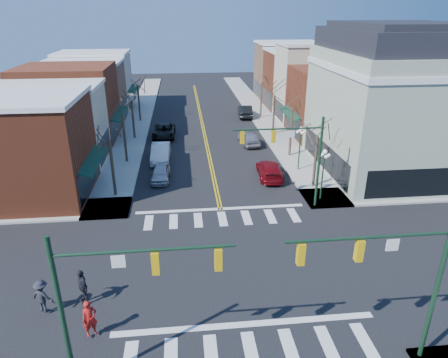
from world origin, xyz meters
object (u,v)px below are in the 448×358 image
object	(u,v)px
lamppost_midblock	(300,141)
car_left_near	(161,173)
car_left_far	(164,131)
car_right_near	(270,170)
car_right_mid	(249,138)
pedestrian_dark_a	(82,286)
pedestrian_red_a	(90,319)
car_right_far	(245,111)
victorian_corner	(394,101)
lamppost_corner	(323,166)
pedestrian_dark_b	(42,296)
car_left_mid	(161,153)

from	to	relation	value
lamppost_midblock	car_left_near	world-z (taller)	lamppost_midblock
car_left_far	car_right_near	xyz separation A→B (m)	(10.02, -13.58, -0.02)
car_right_mid	pedestrian_dark_a	size ratio (longest dim) A/B	2.43
car_left_near	pedestrian_red_a	xyz separation A→B (m)	(-2.50, -18.74, 0.40)
car_right_near	pedestrian_red_a	size ratio (longest dim) A/B	2.74
car_left_far	car_right_far	xyz separation A→B (m)	(11.23, 8.79, 0.08)
pedestrian_red_a	victorian_corner	bearing A→B (deg)	11.82
car_right_near	pedestrian_dark_a	world-z (taller)	pedestrian_dark_a
car_left_near	lamppost_midblock	bearing A→B (deg)	6.19
car_left_near	pedestrian_dark_a	bearing A→B (deg)	-99.27
victorian_corner	pedestrian_red_a	world-z (taller)	victorian_corner
car_right_near	car_right_far	size ratio (longest dim) A/B	1.00
car_right_mid	lamppost_midblock	bearing A→B (deg)	107.24
lamppost_corner	car_right_mid	bearing A→B (deg)	102.79
pedestrian_dark_b	victorian_corner	bearing A→B (deg)	-125.66
victorian_corner	car_right_far	size ratio (longest dim) A/B	2.78
victorian_corner	lamppost_midblock	xyz separation A→B (m)	(-8.30, 0.50, -3.70)
victorian_corner	car_right_mid	distance (m)	15.87
victorian_corner	lamppost_corner	world-z (taller)	victorian_corner
car_right_mid	car_right_far	size ratio (longest dim) A/B	0.91
car_right_near	car_left_near	bearing A→B (deg)	0.98
car_left_near	car_right_far	world-z (taller)	car_right_far
victorian_corner	car_right_mid	size ratio (longest dim) A/B	3.06
car_left_far	pedestrian_dark_b	xyz separation A→B (m)	(-5.10, -29.92, 0.29)
victorian_corner	pedestrian_dark_b	xyz separation A→B (m)	(-26.50, -17.19, -5.60)
victorian_corner	car_left_far	bearing A→B (deg)	149.27
car_right_mid	car_right_far	distance (m)	12.63
pedestrian_dark_b	pedestrian_dark_a	bearing A→B (deg)	-142.47
lamppost_corner	car_left_far	bearing A→B (deg)	124.98
pedestrian_dark_b	car_left_mid	bearing A→B (deg)	-81.48
car_left_mid	car_right_mid	world-z (taller)	car_left_mid
car_left_far	car_right_far	size ratio (longest dim) A/B	1.07
car_right_mid	victorian_corner	bearing A→B (deg)	137.89
car_left_mid	pedestrian_dark_b	size ratio (longest dim) A/B	2.82
car_left_near	pedestrian_dark_b	xyz separation A→B (m)	(-5.20, -16.82, 0.37)
lamppost_midblock	car_left_far	world-z (taller)	lamppost_midblock
pedestrian_dark_a	pedestrian_dark_b	xyz separation A→B (m)	(-1.85, -0.54, -0.05)
lamppost_corner	pedestrian_dark_a	xyz separation A→B (m)	(-16.35, -10.66, -1.85)
car_left_mid	pedestrian_red_a	xyz separation A→B (m)	(-2.30, -23.81, 0.24)
car_left_far	pedestrian_red_a	world-z (taller)	pedestrian_red_a
pedestrian_dark_a	pedestrian_red_a	bearing A→B (deg)	-13.37
lamppost_corner	car_right_mid	size ratio (longest dim) A/B	0.93
car_left_near	car_left_far	size ratio (longest dim) A/B	0.73
car_right_near	lamppost_corner	bearing A→B (deg)	124.74
lamppost_midblock	lamppost_corner	bearing A→B (deg)	-90.00
car_right_far	pedestrian_dark_b	size ratio (longest dim) A/B	2.84
lamppost_corner	car_right_mid	xyz separation A→B (m)	(-3.40, 14.98, -2.17)
lamppost_midblock	car_right_mid	distance (m)	9.39
car_left_far	pedestrian_dark_b	world-z (taller)	pedestrian_dark_b
car_left_far	lamppost_corner	bearing A→B (deg)	-53.07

